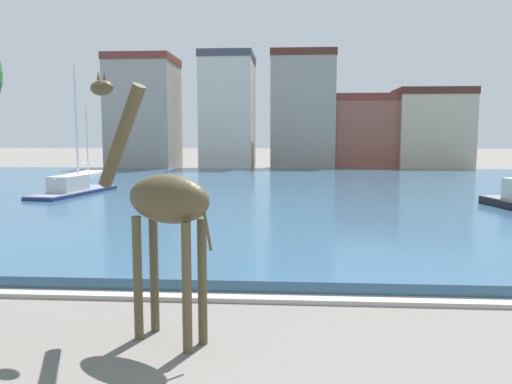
% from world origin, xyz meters
% --- Properties ---
extents(harbor_water, '(88.00, 43.10, 0.42)m').
position_xyz_m(harbor_water, '(0.00, 29.12, 0.21)').
color(harbor_water, '#2D5170').
rests_on(harbor_water, ground).
extents(quay_edge_coping, '(88.00, 0.50, 0.12)m').
position_xyz_m(quay_edge_coping, '(0.00, 7.32, 0.06)').
color(quay_edge_coping, '#ADA89E').
rests_on(quay_edge_coping, ground).
extents(giraffe_statue, '(2.86, 1.84, 5.33)m').
position_xyz_m(giraffe_statue, '(-2.59, 4.86, 2.72)').
color(giraffe_statue, '#4C4228').
rests_on(giraffe_statue, ground).
extents(sailboat_white, '(2.23, 6.04, 6.68)m').
position_xyz_m(sailboat_white, '(-18.57, 40.52, 0.36)').
color(sailboat_white, white).
rests_on(sailboat_white, ground).
extents(sailboat_navy, '(3.12, 8.37, 8.28)m').
position_xyz_m(sailboat_navy, '(-13.32, 25.87, 0.53)').
color(sailboat_navy, navy).
rests_on(sailboat_navy, ground).
extents(townhouse_wide_warehouse, '(7.35, 7.47, 12.86)m').
position_xyz_m(townhouse_wide_warehouse, '(-16.82, 52.70, 6.44)').
color(townhouse_wide_warehouse, gray).
rests_on(townhouse_wide_warehouse, ground).
extents(townhouse_corner_house, '(5.88, 8.02, 13.20)m').
position_xyz_m(townhouse_corner_house, '(-7.28, 53.91, 6.61)').
color(townhouse_corner_house, beige).
rests_on(townhouse_corner_house, ground).
extents(townhouse_narrow_midrow, '(7.39, 7.65, 13.56)m').
position_xyz_m(townhouse_narrow_midrow, '(1.25, 55.86, 6.79)').
color(townhouse_narrow_midrow, gray).
rests_on(townhouse_narrow_midrow, ground).
extents(townhouse_end_terrace, '(8.85, 5.21, 8.65)m').
position_xyz_m(townhouse_end_terrace, '(8.20, 55.04, 4.34)').
color(townhouse_end_terrace, '#8E5142').
rests_on(townhouse_end_terrace, ground).
extents(townhouse_tall_gabled, '(8.33, 6.68, 9.26)m').
position_xyz_m(townhouse_tall_gabled, '(16.05, 55.22, 4.65)').
color(townhouse_tall_gabled, '#C6B293').
rests_on(townhouse_tall_gabled, ground).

